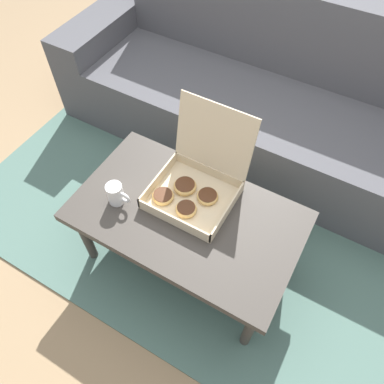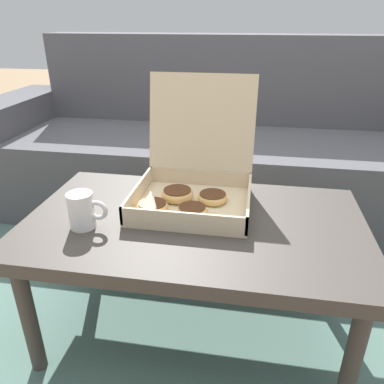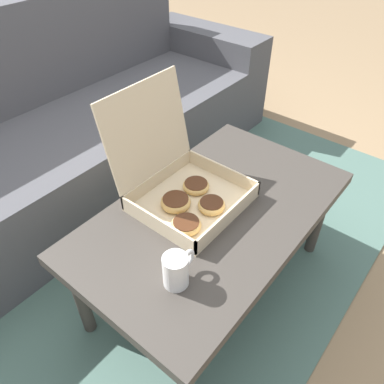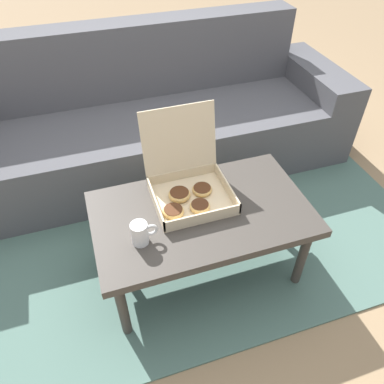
{
  "view_description": "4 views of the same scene",
  "coord_description": "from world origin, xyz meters",
  "px_view_note": "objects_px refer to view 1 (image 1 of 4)",
  "views": [
    {
      "loc": [
        0.45,
        -0.9,
        1.77
      ],
      "look_at": [
        -0.02,
        -0.09,
        0.47
      ],
      "focal_mm": 35.0,
      "sensor_mm": 36.0,
      "label": 1
    },
    {
      "loc": [
        0.15,
        -1.1,
        0.96
      ],
      "look_at": [
        -0.02,
        -0.09,
        0.47
      ],
      "focal_mm": 35.0,
      "sensor_mm": 36.0,
      "label": 2
    },
    {
      "loc": [
        -0.75,
        -0.68,
        1.29
      ],
      "look_at": [
        -0.02,
        -0.09,
        0.47
      ],
      "focal_mm": 35.0,
      "sensor_mm": 36.0,
      "label": 3
    },
    {
      "loc": [
        -0.41,
        -1.27,
        1.62
      ],
      "look_at": [
        -0.02,
        -0.09,
        0.47
      ],
      "focal_mm": 35.0,
      "sensor_mm": 36.0,
      "label": 4
    }
  ],
  "objects_px": {
    "couch": "(270,105)",
    "coffee_mug": "(116,194)",
    "coffee_table": "(187,219)",
    "pastry_box": "(194,183)"
  },
  "relations": [
    {
      "from": "coffee_mug",
      "to": "coffee_table",
      "type": "bearing_deg",
      "value": 17.22
    },
    {
      "from": "pastry_box",
      "to": "coffee_table",
      "type": "bearing_deg",
      "value": -75.9
    },
    {
      "from": "coffee_table",
      "to": "coffee_mug",
      "type": "height_order",
      "value": "coffee_mug"
    },
    {
      "from": "coffee_mug",
      "to": "couch",
      "type": "bearing_deg",
      "value": 74.38
    },
    {
      "from": "couch",
      "to": "coffee_mug",
      "type": "relative_size",
      "value": 22.54
    },
    {
      "from": "coffee_table",
      "to": "coffee_mug",
      "type": "bearing_deg",
      "value": -162.78
    },
    {
      "from": "couch",
      "to": "coffee_table",
      "type": "relative_size",
      "value": 2.58
    },
    {
      "from": "coffee_table",
      "to": "pastry_box",
      "type": "xyz_separation_m",
      "value": [
        -0.03,
        0.12,
        0.11
      ]
    },
    {
      "from": "couch",
      "to": "coffee_mug",
      "type": "bearing_deg",
      "value": -105.62
    },
    {
      "from": "pastry_box",
      "to": "coffee_mug",
      "type": "xyz_separation_m",
      "value": [
        -0.27,
        -0.21,
        -0.01
      ]
    }
  ]
}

